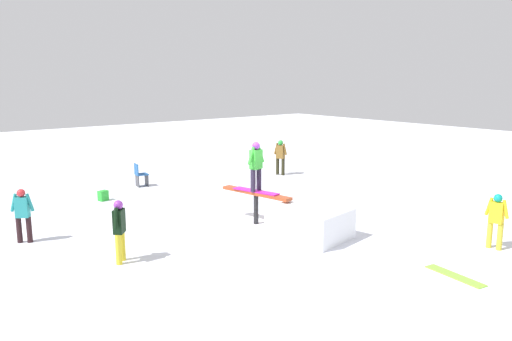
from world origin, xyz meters
name	(u,v)px	position (x,y,z in m)	size (l,w,h in m)	color
ground_plane	(256,224)	(0.00, 0.00, 0.00)	(60.00, 60.00, 0.00)	white
rail_feature	(256,197)	(0.00, 0.00, 0.78)	(2.37, 0.68, 0.93)	black
snow_kicker_ramp	(310,223)	(-1.83, -0.32, 0.40)	(1.80, 1.50, 0.79)	white
main_rider_on_rail	(256,167)	(0.00, 0.00, 1.62)	(1.48, 0.70, 1.40)	#C91DA5
bystander_teal	(23,213)	(2.35, 5.53, 0.77)	(0.41, 0.52, 1.37)	black
bystander_brown	(280,155)	(4.90, -5.22, 0.83)	(0.61, 0.31, 1.47)	#292716
bystander_black	(119,228)	(-0.43, 4.21, 0.80)	(0.50, 0.46, 1.43)	gold
bystander_yellow	(496,218)	(-5.20, -3.19, 0.76)	(0.57, 0.22, 1.36)	gold
loose_snowboard_lime	(455,276)	(-5.53, -0.88, 0.01)	(1.34, 0.28, 0.02)	#8DD83C
folding_chair	(140,176)	(6.51, 0.38, 0.41)	(0.50, 0.50, 0.88)	#3F3F44
backpack_on_snow	(103,196)	(5.27, 2.34, 0.17)	(0.30, 0.22, 0.34)	green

